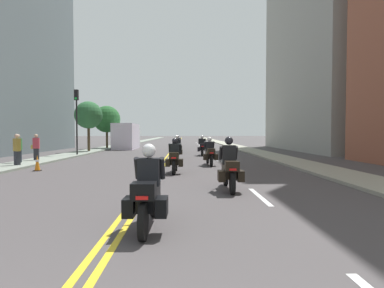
% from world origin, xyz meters
% --- Properties ---
extents(ground_plane, '(264.00, 264.00, 0.00)m').
position_xyz_m(ground_plane, '(0.00, 48.00, 0.00)').
color(ground_plane, '#474343').
extents(sidewalk_left, '(2.13, 144.00, 0.12)m').
position_xyz_m(sidewalk_left, '(-7.74, 48.00, 0.06)').
color(sidewalk_left, gray).
rests_on(sidewalk_left, ground).
extents(sidewalk_right, '(2.13, 144.00, 0.12)m').
position_xyz_m(sidewalk_right, '(7.74, 48.00, 0.06)').
color(sidewalk_right, '#999885').
rests_on(sidewalk_right, ground).
extents(centreline_yellow_inner, '(0.12, 132.00, 0.01)m').
position_xyz_m(centreline_yellow_inner, '(-0.12, 48.00, 0.00)').
color(centreline_yellow_inner, yellow).
rests_on(centreline_yellow_inner, ground).
extents(centreline_yellow_outer, '(0.12, 132.00, 0.01)m').
position_xyz_m(centreline_yellow_outer, '(0.12, 48.00, 0.00)').
color(centreline_yellow_outer, yellow).
rests_on(centreline_yellow_outer, ground).
extents(lane_dashes_white, '(0.14, 56.40, 0.01)m').
position_xyz_m(lane_dashes_white, '(3.34, 29.00, 0.00)').
color(lane_dashes_white, silver).
rests_on(lane_dashes_white, ground).
extents(building_right_1, '(7.43, 18.64, 28.76)m').
position_xyz_m(building_right_1, '(15.72, 31.41, 14.38)').
color(building_right_1, '#9C9B93').
rests_on(building_right_1, ground).
extents(motorcycle_0, '(0.77, 2.16, 1.58)m').
position_xyz_m(motorcycle_0, '(0.56, 5.12, 0.66)').
color(motorcycle_0, black).
rests_on(motorcycle_0, ground).
extents(motorcycle_1, '(0.76, 2.22, 1.67)m').
position_xyz_m(motorcycle_1, '(2.61, 8.93, 0.67)').
color(motorcycle_1, black).
rests_on(motorcycle_1, ground).
extents(motorcycle_2, '(0.77, 2.11, 1.56)m').
position_xyz_m(motorcycle_2, '(0.79, 13.18, 0.64)').
color(motorcycle_2, black).
rests_on(motorcycle_2, ground).
extents(motorcycle_3, '(0.78, 2.20, 1.57)m').
position_xyz_m(motorcycle_3, '(2.60, 16.37, 0.66)').
color(motorcycle_3, black).
rests_on(motorcycle_3, ground).
extents(motorcycle_4, '(0.78, 2.14, 1.63)m').
position_xyz_m(motorcycle_4, '(0.68, 20.42, 0.68)').
color(motorcycle_4, black).
rests_on(motorcycle_4, ground).
extents(motorcycle_5, '(0.76, 2.18, 1.60)m').
position_xyz_m(motorcycle_5, '(2.61, 23.81, 0.66)').
color(motorcycle_5, black).
rests_on(motorcycle_5, ground).
extents(motorcycle_6, '(0.77, 2.25, 1.60)m').
position_xyz_m(motorcycle_6, '(0.61, 27.37, 0.67)').
color(motorcycle_6, black).
rests_on(motorcycle_6, ground).
extents(traffic_cone_0, '(0.30, 0.30, 0.75)m').
position_xyz_m(traffic_cone_0, '(-5.69, 14.11, 0.37)').
color(traffic_cone_0, black).
rests_on(traffic_cone_0, ground).
extents(traffic_light_near, '(0.28, 0.38, 5.10)m').
position_xyz_m(traffic_light_near, '(-7.08, 23.57, 3.48)').
color(traffic_light_near, black).
rests_on(traffic_light_near, ground).
extents(pedestrian_0, '(0.50, 0.30, 1.71)m').
position_xyz_m(pedestrian_0, '(-7.88, 18.66, 0.88)').
color(pedestrian_0, '#23252C').
rests_on(pedestrian_0, ground).
extents(pedestrian_1, '(0.42, 0.38, 1.73)m').
position_xyz_m(pedestrian_1, '(-7.46, 15.69, 0.89)').
color(pedestrian_1, '#282C32').
rests_on(pedestrian_1, ground).
extents(pedestrian_2, '(0.40, 0.30, 1.71)m').
position_xyz_m(pedestrian_2, '(-8.10, 17.02, 0.88)').
color(pedestrian_2, '#222A34').
rests_on(pedestrian_2, ground).
extents(street_tree_0, '(2.51, 2.51, 4.69)m').
position_xyz_m(street_tree_0, '(-7.61, 28.27, 3.41)').
color(street_tree_0, '#4A3A24').
rests_on(street_tree_0, ground).
extents(street_tree_1, '(2.98, 2.98, 4.80)m').
position_xyz_m(street_tree_1, '(-7.47, 34.39, 3.31)').
color(street_tree_1, '#493822').
rests_on(street_tree_1, ground).
extents(parked_truck, '(2.20, 6.50, 2.80)m').
position_xyz_m(parked_truck, '(-5.28, 34.66, 1.27)').
color(parked_truck, silver).
rests_on(parked_truck, ground).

